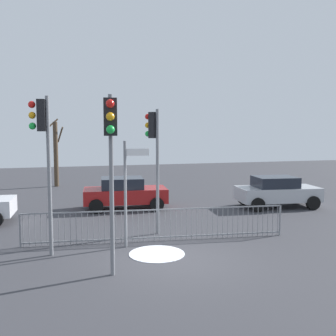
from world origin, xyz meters
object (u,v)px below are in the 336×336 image
traffic_light_rear_left (111,144)px  traffic_light_mid_right (43,140)px  direction_sign_post (127,188)px  car_red_trailing (125,193)px  traffic_light_rear_right (154,143)px  bare_tree_left (56,152)px  car_silver_mid (277,191)px

traffic_light_rear_left → traffic_light_mid_right: size_ratio=0.98×
direction_sign_post → car_red_trailing: 6.11m
traffic_light_rear_right → traffic_light_mid_right: (-3.63, -1.55, 0.17)m
direction_sign_post → bare_tree_left: size_ratio=0.73×
direction_sign_post → car_red_trailing: size_ratio=0.84×
traffic_light_rear_right → direction_sign_post: traffic_light_rear_right is taller
traffic_light_rear_right → car_red_trailing: 5.18m
traffic_light_mid_right → direction_sign_post: bearing=-80.8°
car_silver_mid → traffic_light_rear_right: bearing=-150.1°
car_red_trailing → bare_tree_left: 9.16m
bare_tree_left → traffic_light_rear_right: bearing=-75.5°
traffic_light_mid_right → bare_tree_left: size_ratio=1.02×
car_silver_mid → car_red_trailing: size_ratio=1.00×
bare_tree_left → traffic_light_rear_left: bearing=-85.3°
traffic_light_mid_right → car_silver_mid: bearing=-61.3°
traffic_light_mid_right → car_red_trailing: (3.34, 6.10, -2.62)m
traffic_light_rear_right → car_red_trailing: size_ratio=1.11×
car_silver_mid → car_red_trailing: (-7.04, 1.61, 0.00)m
car_red_trailing → traffic_light_rear_left: bearing=-95.9°
car_silver_mid → traffic_light_rear_left: bearing=-136.3°
car_silver_mid → bare_tree_left: bearing=141.3°
traffic_light_rear_left → traffic_light_rear_right: bearing=-109.7°
traffic_light_rear_right → bare_tree_left: (-3.38, 13.05, -0.94)m
direction_sign_post → bare_tree_left: 14.60m
traffic_light_rear_left → direction_sign_post: bearing=-100.2°
traffic_light_rear_right → traffic_light_mid_right: size_ratio=0.95×
traffic_light_rear_left → bare_tree_left: bearing=-76.8°
direction_sign_post → car_silver_mid: bearing=33.4°
direction_sign_post → traffic_light_rear_right: bearing=53.7°
car_silver_mid → bare_tree_left: (-10.12, 10.10, 1.50)m
traffic_light_rear_right → direction_sign_post: (-1.20, -1.38, -1.35)m
traffic_light_rear_right → car_silver_mid: 7.76m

